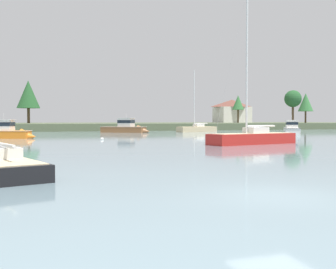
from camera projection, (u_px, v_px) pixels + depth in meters
ground_plane at (275, 195)px, 13.39m from camera, size 401.85×401.85×0.00m
far_shore_bank at (65, 126)px, 106.74m from camera, size 180.83×43.53×1.63m
sailboat_sand at (197, 130)px, 83.83m from camera, size 9.08×4.58×13.40m
sailboat_red at (252, 141)px, 41.46m from camera, size 10.31×4.89×16.26m
cruiser_white at (291, 131)px, 71.35m from camera, size 6.10×8.02×4.18m
cruiser_orange at (8, 134)px, 54.18m from camera, size 8.14×4.73×4.19m
cruiser_wood at (128, 129)px, 79.24m from camera, size 9.51×8.03×4.81m
mooring_buoy_white at (102, 139)px, 50.41m from camera, size 0.43×0.43×0.48m
shore_tree_inland_c at (28, 94)px, 103.77m from camera, size 5.77×5.77×10.90m
shore_tree_right_mid at (293, 99)px, 107.61m from camera, size 4.49×4.49×8.69m
shore_tree_far_left at (238, 103)px, 118.14m from camera, size 3.44×3.44×8.00m
shore_tree_far_right at (306, 102)px, 112.94m from camera, size 4.11×4.11×8.26m
cottage_eastern at (232, 111)px, 133.47m from camera, size 10.97×9.25×7.48m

